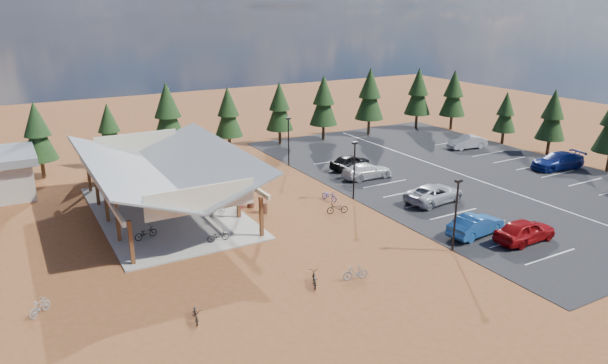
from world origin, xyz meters
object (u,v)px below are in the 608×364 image
(bike_9, at_px, (40,307))
(car_7, at_px, (558,161))
(car_3, at_px, (367,171))
(bike_16, at_px, (337,208))
(bike_3, at_px, (119,183))
(bike_14, at_px, (329,196))
(car_2, at_px, (434,193))
(car_4, at_px, (350,162))
(lamp_post_2, at_px, (289,138))
(bike_7, at_px, (184,184))
(car_1, at_px, (476,225))
(car_0, at_px, (525,231))
(lamp_post_0, at_px, (456,210))
(bike_6, at_px, (191,195))
(bike_13, at_px, (356,272))
(bike_2, at_px, (150,200))
(trash_bin_1, at_px, (251,202))
(bike_12, at_px, (314,279))
(lamp_post_1, at_px, (354,166))
(car_9, at_px, (467,142))
(bike_1, at_px, (158,209))
(bike_4, at_px, (218,236))
(bike_0, at_px, (146,233))
(trash_bin_0, at_px, (264,208))
(bike_15, at_px, (240,207))
(bike_8, at_px, (196,314))
(bike_pavilion, at_px, (163,167))
(bike_5, at_px, (216,209))

(bike_9, relative_size, car_7, 0.27)
(car_3, bearing_deg, bike_16, 133.49)
(bike_3, xyz_separation_m, bike_14, (15.21, -11.83, -0.18))
(car_2, distance_m, car_4, 11.74)
(lamp_post_2, relative_size, bike_7, 2.83)
(car_1, bearing_deg, car_0, -146.13)
(lamp_post_0, height_order, bike_16, lamp_post_0)
(bike_6, bearing_deg, bike_13, -166.95)
(bike_16, bearing_deg, car_4, 159.12)
(bike_16, height_order, car_0, car_0)
(bike_2, distance_m, bike_14, 15.14)
(trash_bin_1, distance_m, car_2, 15.64)
(bike_12, relative_size, car_2, 0.29)
(lamp_post_1, distance_m, car_1, 11.57)
(bike_2, height_order, bike_9, bike_2)
(car_3, distance_m, car_9, 17.45)
(bike_12, height_order, car_3, car_3)
(car_7, bearing_deg, car_0, -51.34)
(car_2, bearing_deg, trash_bin_1, 57.68)
(lamp_post_0, distance_m, car_0, 6.05)
(lamp_post_0, bearing_deg, bike_12, 177.38)
(lamp_post_2, distance_m, bike_7, 12.64)
(bike_1, height_order, bike_4, bike_1)
(trash_bin_1, height_order, bike_3, bike_3)
(car_2, height_order, car_4, car_2)
(bike_0, height_order, car_9, car_9)
(lamp_post_0, relative_size, car_4, 1.14)
(bike_1, xyz_separation_m, bike_9, (-9.49, -11.27, -0.16))
(trash_bin_0, xyz_separation_m, bike_9, (-17.17, -7.83, 0.01))
(trash_bin_1, distance_m, bike_16, 7.31)
(bike_15, bearing_deg, bike_13, 136.26)
(lamp_post_1, height_order, bike_8, lamp_post_1)
(bike_4, xyz_separation_m, car_7, (37.04, 0.08, 0.36))
(bike_14, distance_m, car_7, 25.75)
(bike_3, xyz_separation_m, bike_4, (3.69, -15.38, -0.12))
(bike_2, bearing_deg, bike_1, 177.97)
(bike_4, height_order, car_7, car_7)
(bike_14, height_order, car_2, car_2)
(lamp_post_1, bearing_deg, bike_2, 156.82)
(lamp_post_1, distance_m, bike_13, 14.85)
(car_0, distance_m, car_3, 17.73)
(car_0, height_order, car_9, car_0)
(car_2, bearing_deg, bike_6, 52.89)
(trash_bin_1, xyz_separation_m, bike_9, (-16.78, -9.54, 0.01))
(bike_pavilion, bearing_deg, bike_2, 116.04)
(bike_9, xyz_separation_m, car_9, (46.99, 14.91, 0.33))
(lamp_post_0, distance_m, bike_0, 21.78)
(car_4, bearing_deg, lamp_post_2, 40.15)
(lamp_post_0, height_order, lamp_post_2, same)
(bike_5, xyz_separation_m, bike_12, (1.05, -13.66, -0.12))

